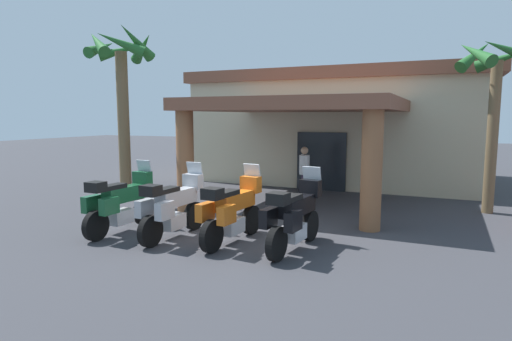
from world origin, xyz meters
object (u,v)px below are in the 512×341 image
object	(u,v)px
motel_building	(343,126)
palm_tree_roadside	(121,76)
motorcycle_silver	(173,207)
motorcycle_orange	(232,211)
motorcycle_black	(294,216)
palm_tree_near_portico	(496,79)
motorcycle_green	(120,203)
pedestrian	(304,170)

from	to	relation	value
motel_building	palm_tree_roadside	distance (m)	9.35
motorcycle_silver	motorcycle_orange	distance (m)	1.37
motorcycle_orange	motorcycle_black	bearing A→B (deg)	-82.60
palm_tree_near_portico	palm_tree_roadside	bearing A→B (deg)	-168.45
palm_tree_roadside	palm_tree_near_portico	size ratio (longest dim) A/B	1.12
motorcycle_green	motorcycle_black	size ratio (longest dim) A/B	1.00
pedestrian	motel_building	bearing A→B (deg)	-123.41
motorcycle_black	palm_tree_near_portico	world-z (taller)	palm_tree_near_portico
motorcycle_orange	pedestrian	bearing A→B (deg)	5.37
motorcycle_silver	pedestrian	bearing A→B (deg)	-12.20
pedestrian	palm_tree_roadside	bearing A→B (deg)	-14.53
motorcycle_green	palm_tree_roadside	xyz separation A→B (m)	(-2.69, 3.41, 3.24)
motorcycle_green	motorcycle_black	distance (m)	4.10
motorcycle_green	pedestrian	distance (m)	5.96
motorcycle_green	palm_tree_near_portico	size ratio (longest dim) A/B	0.45
motel_building	motorcycle_green	xyz separation A→B (m)	(-2.90, -10.72, -1.56)
motorcycle_green	pedestrian	xyz separation A→B (m)	(2.84, 5.23, 0.30)
pedestrian	palm_tree_near_portico	world-z (taller)	palm_tree_near_portico
palm_tree_roadside	motorcycle_silver	bearing A→B (deg)	-39.37
pedestrian	palm_tree_roadside	world-z (taller)	palm_tree_roadside
motorcycle_orange	palm_tree_roadside	bearing A→B (deg)	66.31
motorcycle_black	pedestrian	world-z (taller)	pedestrian
motorcycle_silver	palm_tree_roadside	bearing A→B (deg)	54.39
motorcycle_silver	motorcycle_black	world-z (taller)	same
motorcycle_black	palm_tree_near_portico	xyz separation A→B (m)	(3.93, 5.33, 2.97)
motorcycle_black	palm_tree_near_portico	distance (m)	7.26
motel_building	motorcycle_green	distance (m)	11.21
palm_tree_near_portico	motorcycle_green	bearing A→B (deg)	-145.08
palm_tree_roadside	palm_tree_near_portico	distance (m)	10.94
motorcycle_orange	pedestrian	size ratio (longest dim) A/B	1.29
motorcycle_green	pedestrian	world-z (taller)	pedestrian
palm_tree_roadside	motorcycle_green	bearing A→B (deg)	-51.77
motel_building	palm_tree_near_portico	bearing A→B (deg)	-43.63
motel_building	motorcycle_silver	bearing A→B (deg)	-96.89
pedestrian	palm_tree_near_portico	size ratio (longest dim) A/B	0.35
motorcycle_green	palm_tree_roadside	size ratio (longest dim) A/B	0.40
motel_building	motorcycle_green	size ratio (longest dim) A/B	5.74
motorcycle_green	motorcycle_orange	size ratio (longest dim) A/B	1.00
motorcycle_orange	palm_tree_roadside	xyz separation A→B (m)	(-5.42, 3.16, 3.24)
palm_tree_roadside	palm_tree_near_portico	world-z (taller)	palm_tree_roadside
motel_building	pedestrian	size ratio (longest dim) A/B	7.39
motorcycle_orange	motorcycle_black	world-z (taller)	same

